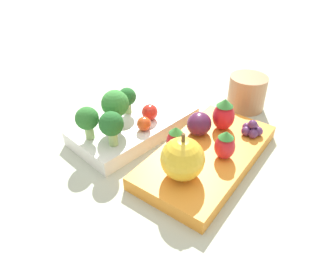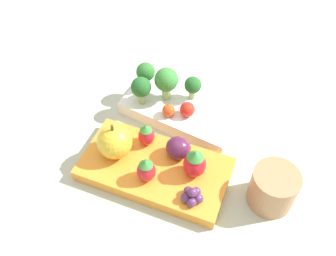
% 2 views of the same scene
% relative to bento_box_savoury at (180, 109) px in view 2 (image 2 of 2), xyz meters
% --- Properties ---
extents(ground_plane, '(4.00, 4.00, 0.00)m').
position_rel_bento_box_savoury_xyz_m(ground_plane, '(0.00, -0.06, -0.01)').
color(ground_plane, '#ADB7A3').
extents(bento_box_savoury, '(0.21, 0.13, 0.02)m').
position_rel_bento_box_savoury_xyz_m(bento_box_savoury, '(0.00, 0.00, 0.00)').
color(bento_box_savoury, white).
rests_on(bento_box_savoury, ground_plane).
extents(bento_box_fruit, '(0.23, 0.12, 0.02)m').
position_rel_bento_box_savoury_xyz_m(bento_box_fruit, '(0.01, -0.13, -0.00)').
color(bento_box_fruit, orange).
rests_on(bento_box_fruit, ground_plane).
extents(broccoli_floret_0, '(0.04, 0.04, 0.06)m').
position_rel_bento_box_savoury_xyz_m(broccoli_floret_0, '(-0.03, 0.01, 0.05)').
color(broccoli_floret_0, '#93B770').
rests_on(broccoli_floret_0, bento_box_savoury).
extents(broccoli_floret_1, '(0.03, 0.03, 0.05)m').
position_rel_bento_box_savoury_xyz_m(broccoli_floret_1, '(-0.06, -0.02, 0.05)').
color(broccoli_floret_1, '#93B770').
rests_on(broccoli_floret_1, bento_box_savoury).
extents(broccoli_floret_2, '(0.03, 0.03, 0.05)m').
position_rel_bento_box_savoury_xyz_m(broccoli_floret_2, '(-0.07, 0.02, 0.04)').
color(broccoli_floret_2, '#93B770').
rests_on(broccoli_floret_2, bento_box_savoury).
extents(broccoli_floret_3, '(0.03, 0.03, 0.05)m').
position_rel_bento_box_savoury_xyz_m(broccoli_floret_3, '(0.01, 0.02, 0.04)').
color(broccoli_floret_3, '#93B770').
rests_on(broccoli_floret_3, bento_box_savoury).
extents(cherry_tomato_0, '(0.03, 0.03, 0.03)m').
position_rel_bento_box_savoury_xyz_m(cherry_tomato_0, '(0.02, -0.02, 0.02)').
color(cherry_tomato_0, red).
rests_on(cherry_tomato_0, bento_box_savoury).
extents(cherry_tomato_1, '(0.02, 0.02, 0.02)m').
position_rel_bento_box_savoury_xyz_m(cherry_tomato_1, '(-0.01, -0.03, 0.02)').
color(cherry_tomato_1, '#DB4C1E').
rests_on(cherry_tomato_1, bento_box_savoury).
extents(apple, '(0.06, 0.06, 0.06)m').
position_rel_bento_box_savoury_xyz_m(apple, '(-0.05, -0.13, 0.04)').
color(apple, gold).
rests_on(apple, bento_box_fruit).
extents(strawberry_0, '(0.03, 0.03, 0.05)m').
position_rel_bento_box_savoury_xyz_m(strawberry_0, '(0.07, -0.12, 0.03)').
color(strawberry_0, red).
rests_on(strawberry_0, bento_box_fruit).
extents(strawberry_1, '(0.03, 0.03, 0.04)m').
position_rel_bento_box_savoury_xyz_m(strawberry_1, '(-0.02, -0.10, 0.03)').
color(strawberry_1, red).
rests_on(strawberry_1, bento_box_fruit).
extents(strawberry_2, '(0.03, 0.03, 0.04)m').
position_rel_bento_box_savoury_xyz_m(strawberry_2, '(0.01, -0.16, 0.03)').
color(strawberry_2, red).
rests_on(strawberry_2, bento_box_fruit).
extents(plum, '(0.04, 0.04, 0.04)m').
position_rel_bento_box_savoury_xyz_m(plum, '(0.04, -0.10, 0.03)').
color(plum, '#511E42').
rests_on(plum, bento_box_fruit).
extents(grape_cluster, '(0.03, 0.03, 0.02)m').
position_rel_bento_box_savoury_xyz_m(grape_cluster, '(0.08, -0.17, 0.02)').
color(grape_cluster, '#562D5B').
rests_on(grape_cluster, bento_box_fruit).
extents(drinking_cup, '(0.07, 0.07, 0.06)m').
position_rel_bento_box_savoury_xyz_m(drinking_cup, '(0.19, -0.11, 0.02)').
color(drinking_cup, tan).
rests_on(drinking_cup, ground_plane).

